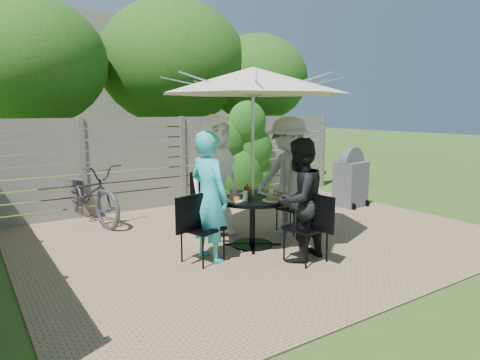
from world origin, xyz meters
TOP-DOWN VIEW (x-y plane):
  - backyard_envelope at (0.09, 10.29)m, footprint 60.00×60.00m
  - patio_table at (-0.39, -0.07)m, footprint 1.33×1.33m
  - umbrella at (-0.39, -0.07)m, footprint 3.13×3.13m
  - chair_back at (-0.59, 0.87)m, footprint 0.55×0.73m
  - person_back at (-0.56, 0.74)m, footprint 1.04×0.79m
  - chair_left at (-1.34, -0.27)m, footprint 0.72×0.56m
  - person_left at (-1.20, -0.24)m, footprint 0.53×0.70m
  - chair_front at (-0.19, -1.02)m, footprint 0.49×0.70m
  - person_front at (-0.22, -0.88)m, footprint 0.90×0.77m
  - chair_right at (0.55, 0.13)m, footprint 0.64×0.48m
  - person_right at (0.42, 0.10)m, footprint 0.93×1.33m
  - plate_back at (-0.46, 0.28)m, footprint 0.26×0.26m
  - plate_left at (-0.74, -0.14)m, footprint 0.26×0.26m
  - plate_front at (-0.32, -0.42)m, footprint 0.26×0.26m
  - plate_right at (-0.04, 0.00)m, footprint 0.26×0.26m
  - plate_extra at (-0.15, -0.33)m, footprint 0.24×0.24m
  - glass_back at (-0.55, 0.16)m, footprint 0.07×0.07m
  - glass_left at (-0.62, -0.23)m, footprint 0.07×0.07m
  - glass_front at (-0.23, -0.30)m, footprint 0.07×0.07m
  - glass_right at (-0.16, 0.08)m, footprint 0.07×0.07m
  - syrup_jug at (-0.46, -0.03)m, footprint 0.09×0.09m
  - coffee_cup at (-0.34, 0.16)m, footprint 0.08×0.08m
  - bicycle at (-2.05, 2.60)m, footprint 1.20×2.16m
  - bbq_grill at (2.78, 0.92)m, footprint 0.66×0.54m

SIDE VIEW (x-z plane):
  - chair_right at x=0.55m, z-range -0.17..0.68m
  - chair_left at x=-1.34m, z-range -0.19..0.75m
  - chair_front at x=-0.19m, z-range -0.19..0.76m
  - chair_back at x=-0.59m, z-range -0.19..0.77m
  - patio_table at x=-0.39m, z-range 0.15..0.89m
  - bicycle at x=-2.05m, z-range 0.00..1.08m
  - bbq_grill at x=2.78m, z-range -0.06..1.18m
  - plate_back at x=-0.46m, z-range 0.73..0.80m
  - plate_left at x=-0.74m, z-range 0.73..0.80m
  - plate_front at x=-0.32m, z-range 0.73..0.80m
  - plate_right at x=-0.04m, z-range 0.73..0.80m
  - plate_extra at x=-0.15m, z-range 0.73..0.80m
  - coffee_cup at x=-0.34m, z-range 0.74..0.86m
  - glass_back at x=-0.55m, z-range 0.74..0.88m
  - glass_left at x=-0.62m, z-range 0.74..0.88m
  - glass_front at x=-0.23m, z-range 0.74..0.88m
  - glass_right at x=-0.16m, z-range 0.74..0.88m
  - person_front at x=-0.22m, z-range 0.00..1.63m
  - syrup_jug at x=-0.46m, z-range 0.74..0.90m
  - person_left at x=-1.20m, z-range 0.00..1.73m
  - person_right at x=0.42m, z-range 0.00..1.88m
  - person_back at x=-0.56m, z-range 0.00..1.92m
  - umbrella at x=-0.39m, z-range 1.10..3.67m
  - backyard_envelope at x=0.09m, z-range 0.11..5.11m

